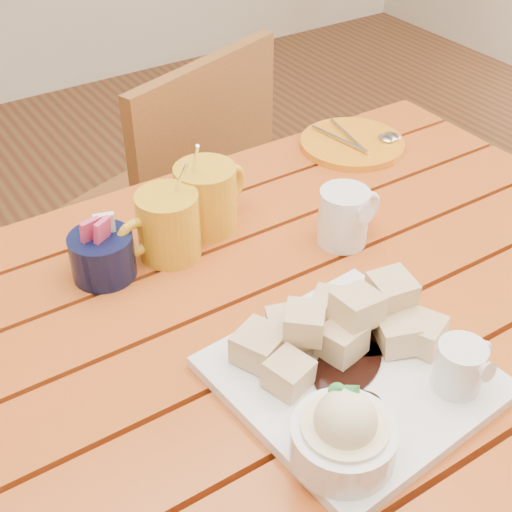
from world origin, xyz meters
TOP-DOWN VIEW (x-y plane):
  - table at (0.00, 0.00)m, footprint 1.20×0.79m
  - dessert_plate at (0.01, -0.15)m, footprint 0.29×0.29m
  - coffee_mug_left at (-0.04, 0.20)m, footprint 0.13×0.09m
  - coffee_mug_right at (0.05, 0.23)m, footprint 0.13×0.09m
  - cream_pitcher at (0.19, 0.09)m, footprint 0.10×0.09m
  - sugar_caddy at (-0.13, 0.20)m, footprint 0.09×0.09m
  - orange_saucer at (0.39, 0.30)m, footprint 0.18×0.18m
  - chair_far at (0.20, 0.67)m, footprint 0.51×0.51m

SIDE VIEW (x-z plane):
  - chair_far at x=0.20m, z-range 0.05..0.90m
  - table at x=0.00m, z-range 0.27..1.02m
  - orange_saucer at x=0.39m, z-range 0.75..0.77m
  - dessert_plate at x=0.01m, z-range 0.73..0.84m
  - sugar_caddy at x=-0.13m, z-range 0.74..0.83m
  - cream_pitcher at x=0.19m, z-range 0.75..0.84m
  - coffee_mug_left at x=-0.04m, z-range 0.73..0.87m
  - coffee_mug_right at x=0.05m, z-range 0.73..0.88m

